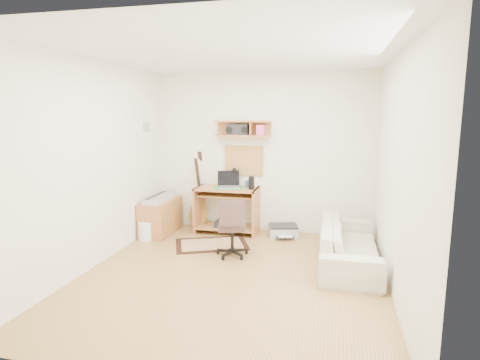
% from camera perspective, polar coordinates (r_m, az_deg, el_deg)
% --- Properties ---
extents(floor, '(3.60, 4.00, 0.01)m').
position_cam_1_polar(floor, '(4.94, -1.11, -13.66)').
color(floor, '#A47B44').
rests_on(floor, ground).
extents(ceiling, '(3.60, 4.00, 0.01)m').
position_cam_1_polar(ceiling, '(4.59, -1.22, 17.86)').
color(ceiling, white).
rests_on(ceiling, ground).
extents(back_wall, '(3.60, 0.01, 2.60)m').
position_cam_1_polar(back_wall, '(6.53, 3.20, 3.90)').
color(back_wall, white).
rests_on(back_wall, ground).
extents(left_wall, '(0.01, 4.00, 2.60)m').
position_cam_1_polar(left_wall, '(5.32, -20.36, 2.03)').
color(left_wall, white).
rests_on(left_wall, ground).
extents(right_wall, '(0.01, 4.00, 2.60)m').
position_cam_1_polar(right_wall, '(4.50, 21.73, 0.66)').
color(right_wall, white).
rests_on(right_wall, ground).
extents(wall_shelf, '(0.90, 0.25, 0.26)m').
position_cam_1_polar(wall_shelf, '(6.44, 0.38, 7.40)').
color(wall_shelf, '#BC7142').
rests_on(wall_shelf, back_wall).
extents(cork_board, '(0.64, 0.03, 0.49)m').
position_cam_1_polar(cork_board, '(6.58, 0.57, 2.82)').
color(cork_board, tan).
rests_on(cork_board, back_wall).
extents(wall_photo, '(0.02, 0.20, 0.15)m').
position_cam_1_polar(wall_photo, '(6.58, -13.22, 7.37)').
color(wall_photo, '#4C8CBF').
rests_on(wall_photo, left_wall).
extents(desk, '(1.00, 0.55, 0.75)m').
position_cam_1_polar(desk, '(6.53, -1.87, -4.33)').
color(desk, '#BC7142').
rests_on(desk, floor).
extents(laptop, '(0.44, 0.44, 0.27)m').
position_cam_1_polar(laptop, '(6.40, -1.64, 0.05)').
color(laptop, silver).
rests_on(laptop, desk).
extents(speaker, '(0.09, 0.09, 0.21)m').
position_cam_1_polar(speaker, '(6.29, 1.64, -0.41)').
color(speaker, black).
rests_on(speaker, desk).
extents(desk_lamp, '(0.10, 0.10, 0.31)m').
position_cam_1_polar(desk_lamp, '(6.52, -0.25, 0.41)').
color(desk_lamp, black).
rests_on(desk_lamp, desk).
extents(pencil_cup, '(0.08, 0.08, 0.11)m').
position_cam_1_polar(pencil_cup, '(6.47, 1.06, -0.57)').
color(pencil_cup, '#2D4687').
rests_on(pencil_cup, desk).
extents(boombox, '(0.34, 0.16, 0.18)m').
position_cam_1_polar(boombox, '(6.45, -0.31, 7.23)').
color(boombox, black).
rests_on(boombox, wall_shelf).
extents(rug, '(1.24, 1.05, 0.01)m').
position_cam_1_polar(rug, '(6.04, -4.09, -9.16)').
color(rug, beige).
rests_on(rug, floor).
extents(task_chair, '(0.51, 0.51, 0.83)m').
position_cam_1_polar(task_chair, '(5.46, -1.13, -6.72)').
color(task_chair, '#3D2924').
rests_on(task_chair, floor).
extents(cabinet, '(0.40, 0.90, 0.55)m').
position_cam_1_polar(cabinet, '(6.66, -11.30, -5.12)').
color(cabinet, '#BC7142').
rests_on(cabinet, floor).
extents(music_keyboard, '(0.25, 0.82, 0.07)m').
position_cam_1_polar(music_keyboard, '(6.59, -11.38, -2.51)').
color(music_keyboard, '#B2B5BA').
rests_on(music_keyboard, cabinet).
extents(guitar, '(0.40, 0.32, 1.31)m').
position_cam_1_polar(guitar, '(6.76, -6.06, -1.48)').
color(guitar, '#B98B39').
rests_on(guitar, floor).
extents(waste_basket, '(0.31, 0.31, 0.29)m').
position_cam_1_polar(waste_basket, '(6.38, -13.31, -7.07)').
color(waste_basket, white).
rests_on(waste_basket, floor).
extents(printer, '(0.53, 0.45, 0.17)m').
position_cam_1_polar(printer, '(6.45, 6.23, -7.25)').
color(printer, '#A5A8AA').
rests_on(printer, floor).
extents(sofa, '(0.54, 1.84, 0.72)m').
position_cam_1_polar(sofa, '(5.39, 15.43, -7.86)').
color(sofa, '#C2B89A').
rests_on(sofa, floor).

